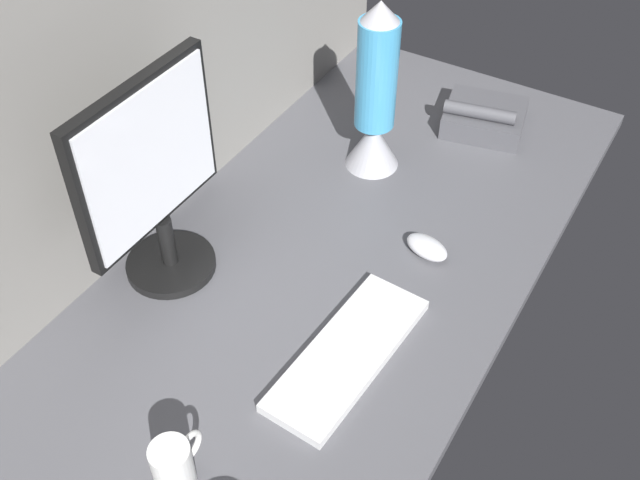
{
  "coord_description": "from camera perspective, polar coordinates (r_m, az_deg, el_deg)",
  "views": [
    {
      "loc": [
        -87.06,
        -56.12,
        110.03
      ],
      "look_at": [
        -4.54,
        0.0,
        14.0
      ],
      "focal_mm": 42.38,
      "sensor_mm": 36.0,
      "label": 1
    }
  ],
  "objects": [
    {
      "name": "monitor",
      "position": [
        1.41,
        -12.57,
        4.59
      ],
      "size": [
        34.09,
        18.0,
        42.96
      ],
      "color": "black",
      "rests_on": "ground_plane"
    },
    {
      "name": "keyboard",
      "position": [
        1.38,
        2.12,
        -8.57
      ],
      "size": [
        37.68,
        15.1,
        2.0
      ],
      "primitive_type": "cube",
      "rotation": [
        0.0,
        0.0,
        -0.06
      ],
      "color": "silver",
      "rests_on": "ground_plane"
    },
    {
      "name": "mug_ceramic_white",
      "position": [
        1.22,
        -10.94,
        -16.5
      ],
      "size": [
        10.07,
        6.42,
        10.65
      ],
      "color": "white",
      "rests_on": "ground_plane"
    },
    {
      "name": "lava_lamp",
      "position": [
        1.69,
        4.19,
        10.38
      ],
      "size": [
        12.45,
        12.45,
        40.75
      ],
      "color": "#A5A5AD",
      "rests_on": "ground_plane"
    },
    {
      "name": "ground_plane",
      "position": [
        1.52,
        -1.22,
        -3.23
      ],
      "size": [
        180.0,
        80.0,
        3.0
      ],
      "primitive_type": "cube",
      "color": "#515156"
    },
    {
      "name": "cubicle_wall_back",
      "position": [
        1.47,
        -14.31,
        13.05
      ],
      "size": [
        180.0,
        5.5,
        75.55
      ],
      "color": "gray",
      "rests_on": "ground_plane"
    },
    {
      "name": "mouse",
      "position": [
        1.56,
        8.08,
        -0.54
      ],
      "size": [
        7.7,
        10.65,
        3.4
      ],
      "primitive_type": "ellipsoid",
      "rotation": [
        0.0,
        0.0,
        -0.24
      ],
      "color": "silver",
      "rests_on": "ground_plane"
    },
    {
      "name": "desk_phone",
      "position": [
        1.92,
        12.29,
        9.04
      ],
      "size": [
        20.63,
        22.16,
        8.8
      ],
      "color": "#4C4C51",
      "rests_on": "ground_plane"
    }
  ]
}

